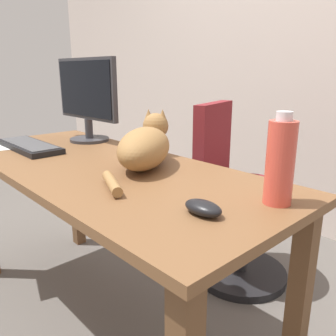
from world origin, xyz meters
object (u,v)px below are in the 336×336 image
(computer_mouse, at_px, (203,208))
(cat, at_px, (145,145))
(monitor, at_px, (87,97))
(water_bottle, at_px, (280,162))
(keyboard, at_px, (29,146))
(office_chair, at_px, (235,206))

(computer_mouse, bearing_deg, cat, 157.62)
(monitor, xyz_separation_m, water_bottle, (1.13, -0.08, -0.11))
(monitor, xyz_separation_m, keyboard, (-0.03, -0.31, -0.21))
(water_bottle, bearing_deg, computer_mouse, -112.84)
(computer_mouse, distance_m, water_bottle, 0.24)
(office_chair, bearing_deg, cat, -90.83)
(office_chair, xyz_separation_m, keyboard, (-0.62, -0.79, 0.34))
(monitor, relative_size, water_bottle, 1.92)
(monitor, relative_size, cat, 0.95)
(office_chair, height_order, water_bottle, water_bottle)
(cat, relative_size, water_bottle, 2.02)
(office_chair, distance_m, keyboard, 1.06)
(cat, height_order, computer_mouse, cat)
(cat, bearing_deg, keyboard, -161.15)
(monitor, distance_m, cat, 0.61)
(cat, bearing_deg, office_chair, 89.17)
(keyboard, bearing_deg, water_bottle, 11.05)
(water_bottle, bearing_deg, monitor, 175.93)
(monitor, bearing_deg, office_chair, 39.46)
(computer_mouse, bearing_deg, office_chair, 120.18)
(keyboard, relative_size, cat, 0.87)
(office_chair, xyz_separation_m, monitor, (-0.59, -0.49, 0.55))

